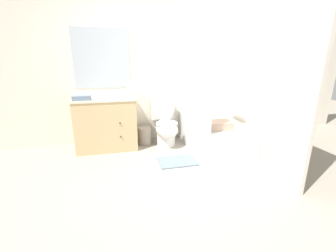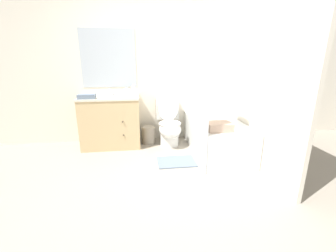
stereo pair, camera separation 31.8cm
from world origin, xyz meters
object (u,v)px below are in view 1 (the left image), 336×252
at_px(soap_dispenser, 129,91).
at_px(bath_mat, 177,161).
at_px(vanity_cabinet, 106,123).
at_px(sink_faucet, 104,94).
at_px(bath_towel_folded, 219,125).
at_px(hand_towel_folded, 82,98).
at_px(toilet, 165,125).
at_px(wastebasket, 145,136).
at_px(bathtub, 213,134).
at_px(tissue_box, 122,93).

bearing_deg(soap_dispenser, bath_mat, -54.61).
relative_size(vanity_cabinet, bath_mat, 1.78).
height_order(sink_faucet, bath_mat, sink_faucet).
bearing_deg(sink_faucet, bath_towel_folded, -36.29).
height_order(sink_faucet, hand_towel_folded, sink_faucet).
height_order(toilet, bath_mat, toilet).
distance_m(vanity_cabinet, wastebasket, 0.68).
xyz_separation_m(sink_faucet, soap_dispenser, (0.39, -0.15, 0.05)).
bearing_deg(sink_faucet, wastebasket, -13.86).
xyz_separation_m(soap_dispenser, bath_towel_folded, (1.13, -0.96, -0.36)).
xyz_separation_m(bathtub, bath_towel_folded, (-0.14, -0.47, 0.30)).
xyz_separation_m(vanity_cabinet, bath_towel_folded, (1.52, -0.94, 0.13)).
bearing_deg(bath_towel_folded, bathtub, 73.76).
xyz_separation_m(vanity_cabinet, sink_faucet, (-0.00, 0.18, 0.45)).
relative_size(bathtub, soap_dispenser, 8.16).
height_order(tissue_box, bath_mat, tissue_box).
relative_size(wastebasket, hand_towel_folded, 1.17).
relative_size(vanity_cabinet, bath_towel_folded, 2.96).
bearing_deg(vanity_cabinet, hand_towel_folded, -151.13).
bearing_deg(tissue_box, bath_mat, -52.94).
xyz_separation_m(vanity_cabinet, soap_dispenser, (0.39, 0.03, 0.49)).
bearing_deg(bath_mat, soap_dispenser, 125.39).
distance_m(vanity_cabinet, toilet, 0.97).
bearing_deg(bath_mat, toilet, 90.57).
relative_size(vanity_cabinet, tissue_box, 7.37).
relative_size(toilet, bath_mat, 1.59).
bearing_deg(bath_towel_folded, soap_dispenser, 139.53).
xyz_separation_m(wastebasket, hand_towel_folded, (-0.93, -0.20, 0.73)).
xyz_separation_m(toilet, tissue_box, (-0.69, 0.20, 0.54)).
distance_m(hand_towel_folded, bath_towel_folded, 2.01).
height_order(bathtub, bath_mat, bathtub).
bearing_deg(hand_towel_folded, bathtub, -8.62).
height_order(tissue_box, soap_dispenser, soap_dispenser).
height_order(vanity_cabinet, bath_mat, vanity_cabinet).
distance_m(wastebasket, bath_towel_folded, 1.38).
distance_m(vanity_cabinet, bathtub, 1.73).
height_order(vanity_cabinet, wastebasket, vanity_cabinet).
relative_size(bathtub, bath_towel_folded, 4.60).
relative_size(sink_faucet, soap_dispenser, 0.78).
bearing_deg(soap_dispenser, bath_towel_folded, -40.47).
relative_size(soap_dispenser, hand_towel_folded, 0.72).
distance_m(bathtub, bath_towel_folded, 0.57).
xyz_separation_m(toilet, wastebasket, (-0.35, 0.09, -0.20)).
bearing_deg(bath_towel_folded, sink_faucet, 143.71).
bearing_deg(tissue_box, sink_faucet, 169.40).
bearing_deg(bath_mat, bath_towel_folded, -14.47).
relative_size(tissue_box, hand_towel_folded, 0.51).
bearing_deg(soap_dispenser, toilet, -9.49).
xyz_separation_m(wastebasket, soap_dispenser, (-0.23, 0.00, 0.77)).
xyz_separation_m(vanity_cabinet, bath_mat, (0.97, -0.80, -0.42)).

